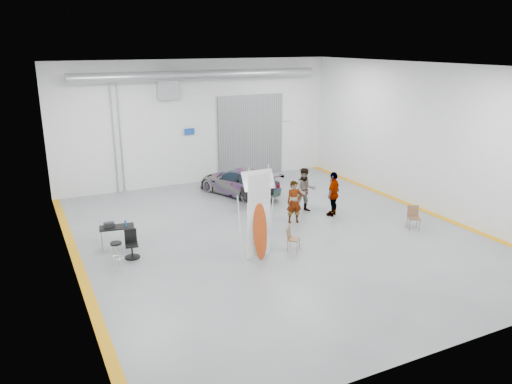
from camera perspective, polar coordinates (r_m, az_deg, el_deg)
name	(u,v)px	position (r m, az deg, el deg)	size (l,w,h in m)	color
ground	(275,234)	(18.36, 2.23, -4.86)	(16.00, 16.00, 0.00)	slate
room_shell	(255,115)	(19.34, -0.16, 8.79)	(14.02, 16.18, 6.01)	silver
sedan_car	(239,182)	(22.90, -1.97, 1.19)	(1.72, 4.23, 1.22)	silver
person_a	(294,202)	(19.32, 4.39, -1.14)	(0.61, 0.40, 1.68)	#9C7355
person_b	(305,190)	(20.59, 5.63, 0.22)	(0.91, 0.70, 1.86)	#456680
person_c	(333,194)	(20.29, 8.84, -0.19)	(1.06, 0.44, 1.82)	#A75C37
surfboard_display	(259,223)	(15.88, 0.31, -3.54)	(0.88, 0.32, 3.11)	white
folding_chair_near	(293,244)	(16.93, 4.28, -5.91)	(0.53, 0.61, 0.81)	brown
folding_chair_far	(413,222)	(19.64, 17.52, -3.33)	(0.57, 0.61, 0.89)	brown
shop_stool	(117,254)	(16.42, -15.63, -6.81)	(0.38, 0.38, 0.75)	black
work_table	(115,227)	(17.70, -15.84, -3.86)	(1.23, 0.76, 0.94)	#919399
office_chair	(131,246)	(16.82, -14.06, -5.98)	(0.49, 0.50, 0.93)	black
trunk_lid	(257,178)	(21.10, 0.09, 1.62)	(1.43, 0.87, 0.04)	silver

